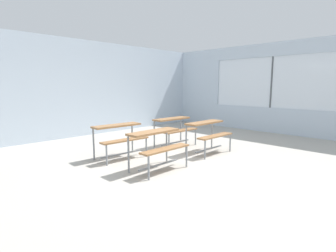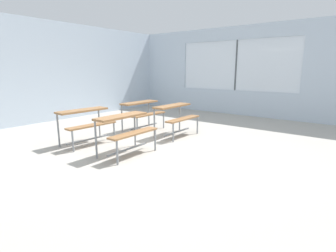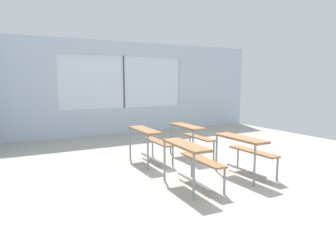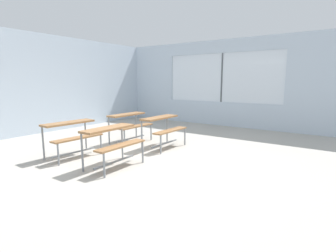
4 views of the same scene
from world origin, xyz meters
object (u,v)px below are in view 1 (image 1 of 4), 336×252
at_px(desk_bench_r0c1, 208,130).
at_px(desk_bench_r1c0, 120,133).
at_px(desk_bench_r0c0, 158,141).
at_px(desk_bench_r1c1, 175,125).

height_order(desk_bench_r0c1, desk_bench_r1c0, same).
bearing_deg(desk_bench_r0c0, desk_bench_r1c0, 91.08).
bearing_deg(desk_bench_r1c0, desk_bench_r0c0, -85.25).
distance_m(desk_bench_r0c0, desk_bench_r1c0, 1.18).
height_order(desk_bench_r1c0, desk_bench_r1c1, same).
relative_size(desk_bench_r0c0, desk_bench_r0c1, 1.00).
relative_size(desk_bench_r0c0, desk_bench_r1c0, 0.98).
xyz_separation_m(desk_bench_r0c0, desk_bench_r1c0, (-0.04, 1.18, 0.00)).
distance_m(desk_bench_r0c1, desk_bench_r1c0, 2.07).
height_order(desk_bench_r0c0, desk_bench_r1c1, same).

